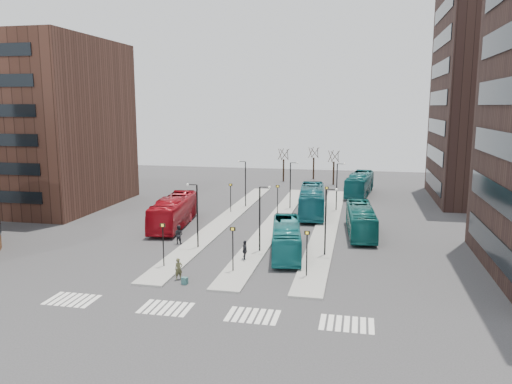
% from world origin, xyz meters
% --- Properties ---
extents(ground, '(160.00, 160.00, 0.00)m').
position_xyz_m(ground, '(0.00, 0.00, 0.00)').
color(ground, '#2F2F31').
rests_on(ground, ground).
extents(island_left, '(2.50, 45.00, 0.15)m').
position_xyz_m(island_left, '(-4.00, 30.00, 0.07)').
color(island_left, gray).
rests_on(island_left, ground).
extents(island_mid, '(2.50, 45.00, 0.15)m').
position_xyz_m(island_mid, '(2.00, 30.00, 0.07)').
color(island_mid, gray).
rests_on(island_mid, ground).
extents(island_right, '(2.50, 45.00, 0.15)m').
position_xyz_m(island_right, '(8.00, 30.00, 0.07)').
color(island_right, gray).
rests_on(island_right, ground).
extents(suitcase, '(0.50, 0.43, 0.54)m').
position_xyz_m(suitcase, '(-1.32, 8.57, 0.27)').
color(suitcase, navy).
rests_on(suitcase, ground).
extents(red_bus, '(4.20, 12.41, 3.39)m').
position_xyz_m(red_bus, '(-8.85, 25.90, 1.69)').
color(red_bus, maroon).
rests_on(red_bus, ground).
extents(teal_bus_a, '(4.04, 10.76, 2.93)m').
position_xyz_m(teal_bus_a, '(5.08, 18.02, 1.46)').
color(teal_bus_a, '#166C70').
rests_on(teal_bus_a, ground).
extents(teal_bus_b, '(3.97, 12.78, 3.51)m').
position_xyz_m(teal_bus_b, '(5.71, 35.39, 1.75)').
color(teal_bus_b, '#155D69').
rests_on(teal_bus_b, ground).
extents(teal_bus_c, '(3.40, 11.20, 3.07)m').
position_xyz_m(teal_bus_c, '(11.71, 26.59, 1.54)').
color(teal_bus_c, '#125A57').
rests_on(teal_bus_c, ground).
extents(teal_bus_d, '(4.41, 12.44, 3.39)m').
position_xyz_m(teal_bus_d, '(11.44, 50.64, 1.70)').
color(teal_bus_d, '#135A5F').
rests_on(teal_bus_d, ground).
extents(traveller, '(0.74, 0.72, 1.72)m').
position_xyz_m(traveller, '(-2.11, 9.45, 0.86)').
color(traveller, '#46452A').
rests_on(traveller, ground).
extents(commuter_a, '(1.04, 0.89, 1.87)m').
position_xyz_m(commuter_a, '(-5.78, 19.22, 0.94)').
color(commuter_a, black).
rests_on(commuter_a, ground).
extents(commuter_b, '(0.81, 1.17, 1.84)m').
position_xyz_m(commuter_b, '(1.86, 15.16, 0.92)').
color(commuter_b, black).
rests_on(commuter_b, ground).
extents(commuter_c, '(1.01, 1.10, 1.48)m').
position_xyz_m(commuter_c, '(4.91, 16.22, 0.74)').
color(commuter_c, black).
rests_on(commuter_c, ground).
extents(crosswalk_stripes, '(22.35, 2.40, 0.01)m').
position_xyz_m(crosswalk_stripes, '(1.75, 4.00, 0.01)').
color(crosswalk_stripes, silver).
rests_on(crosswalk_stripes, ground).
extents(office_block, '(25.00, 20.12, 22.00)m').
position_xyz_m(office_block, '(-34.00, 33.98, 11.00)').
color(office_block, '#482B21').
rests_on(office_block, ground).
extents(sign_poles, '(12.45, 22.12, 3.65)m').
position_xyz_m(sign_poles, '(1.60, 23.00, 2.41)').
color(sign_poles, black).
rests_on(sign_poles, ground).
extents(lamp_posts, '(14.04, 20.24, 6.12)m').
position_xyz_m(lamp_posts, '(2.64, 28.00, 3.58)').
color(lamp_posts, black).
rests_on(lamp_posts, ground).
extents(bare_trees, '(10.97, 8.14, 5.90)m').
position_xyz_m(bare_trees, '(2.67, 62.67, 2.72)').
color(bare_trees, black).
rests_on(bare_trees, ground).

